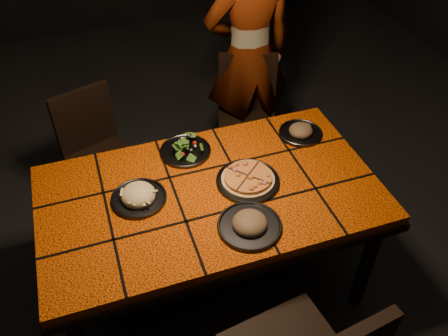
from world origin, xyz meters
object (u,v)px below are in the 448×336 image
object	(u,v)px
chair_far_right	(247,109)
diner	(249,55)
dining_table	(210,202)
chair_far_left	(95,145)
plate_pizza	(248,180)
plate_pasta	(138,196)

from	to	relation	value
chair_far_right	diner	bearing A→B (deg)	88.38
dining_table	chair_far_left	bearing A→B (deg)	118.13
plate_pizza	plate_pasta	bearing A→B (deg)	173.89
chair_far_right	plate_pizza	bearing A→B (deg)	-92.27
dining_table	chair_far_left	world-z (taller)	chair_far_left
diner	plate_pasta	bearing A→B (deg)	50.07
diner	chair_far_left	bearing A→B (deg)	11.84
plate_pizza	plate_pasta	distance (m)	0.52
chair_far_left	plate_pizza	size ratio (longest dim) A/B	2.25
chair_far_right	diner	xyz separation A→B (m)	(0.05, 0.14, 0.33)
dining_table	plate_pasta	world-z (taller)	plate_pasta
diner	plate_pasta	world-z (taller)	diner
chair_far_left	chair_far_right	size ratio (longest dim) A/B	0.96
plate_pizza	plate_pasta	world-z (taller)	plate_pasta
dining_table	chair_far_right	distance (m)	1.08
chair_far_left	plate_pizza	world-z (taller)	chair_far_left
dining_table	chair_far_right	size ratio (longest dim) A/B	1.90
dining_table	diner	world-z (taller)	diner
chair_far_right	diner	distance (m)	0.36
diner	dining_table	bearing A→B (deg)	63.24
chair_far_left	diner	size ratio (longest dim) A/B	0.50
diner	plate_pizza	xyz separation A→B (m)	(-0.41, -1.06, -0.04)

